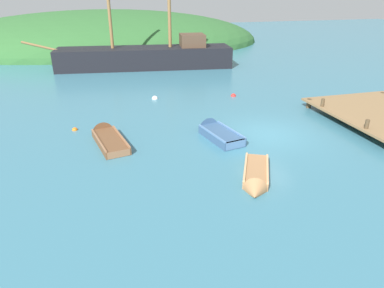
{
  "coord_description": "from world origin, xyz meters",
  "views": [
    {
      "loc": [
        -8.01,
        -14.54,
        6.75
      ],
      "look_at": [
        -4.22,
        -0.8,
        0.31
      ],
      "focal_mm": 32.2,
      "sensor_mm": 36.0,
      "label": 1
    }
  ],
  "objects_px": {
    "rowboat_near_dock": "(256,178)",
    "sailing_ship": "(147,60)",
    "rowboat_center": "(216,133)",
    "buoy_red": "(233,96)",
    "rowboat_portside": "(107,138)",
    "buoy_white": "(155,99)",
    "buoy_orange": "(75,130)"
  },
  "relations": [
    {
      "from": "sailing_ship",
      "to": "buoy_red",
      "type": "relative_size",
      "value": 50.18
    },
    {
      "from": "rowboat_portside",
      "to": "rowboat_center",
      "type": "bearing_deg",
      "value": -110.37
    },
    {
      "from": "sailing_ship",
      "to": "rowboat_near_dock",
      "type": "distance_m",
      "value": 21.86
    },
    {
      "from": "rowboat_portside",
      "to": "buoy_red",
      "type": "bearing_deg",
      "value": -69.04
    },
    {
      "from": "rowboat_center",
      "to": "buoy_orange",
      "type": "relative_size",
      "value": 11.48
    },
    {
      "from": "rowboat_center",
      "to": "rowboat_near_dock",
      "type": "relative_size",
      "value": 1.06
    },
    {
      "from": "sailing_ship",
      "to": "buoy_red",
      "type": "distance_m",
      "value": 11.77
    },
    {
      "from": "rowboat_near_dock",
      "to": "sailing_ship",
      "type": "bearing_deg",
      "value": -151.28
    },
    {
      "from": "rowboat_portside",
      "to": "buoy_white",
      "type": "xyz_separation_m",
      "value": [
        3.41,
        6.29,
        -0.11
      ]
    },
    {
      "from": "rowboat_center",
      "to": "rowboat_portside",
      "type": "distance_m",
      "value": 5.36
    },
    {
      "from": "sailing_ship",
      "to": "rowboat_center",
      "type": "height_order",
      "value": "sailing_ship"
    },
    {
      "from": "sailing_ship",
      "to": "rowboat_near_dock",
      "type": "relative_size",
      "value": 5.87
    },
    {
      "from": "rowboat_near_dock",
      "to": "buoy_white",
      "type": "height_order",
      "value": "rowboat_near_dock"
    },
    {
      "from": "buoy_red",
      "to": "rowboat_portside",
      "type": "bearing_deg",
      "value": -147.98
    },
    {
      "from": "rowboat_center",
      "to": "rowboat_near_dock",
      "type": "height_order",
      "value": "rowboat_center"
    },
    {
      "from": "rowboat_center",
      "to": "rowboat_near_dock",
      "type": "distance_m",
      "value": 4.58
    },
    {
      "from": "rowboat_near_dock",
      "to": "buoy_red",
      "type": "xyz_separation_m",
      "value": [
        3.42,
        10.91,
        -0.09
      ]
    },
    {
      "from": "rowboat_near_dock",
      "to": "buoy_orange",
      "type": "xyz_separation_m",
      "value": [
        -6.9,
        7.28,
        -0.09
      ]
    },
    {
      "from": "sailing_ship",
      "to": "rowboat_near_dock",
      "type": "xyz_separation_m",
      "value": [
        0.89,
        -21.83,
        -0.59
      ]
    },
    {
      "from": "rowboat_near_dock",
      "to": "buoy_orange",
      "type": "height_order",
      "value": "rowboat_near_dock"
    },
    {
      "from": "rowboat_center",
      "to": "rowboat_portside",
      "type": "height_order",
      "value": "rowboat_center"
    },
    {
      "from": "rowboat_portside",
      "to": "buoy_red",
      "type": "height_order",
      "value": "rowboat_portside"
    },
    {
      "from": "rowboat_near_dock",
      "to": "rowboat_portside",
      "type": "relative_size",
      "value": 0.83
    },
    {
      "from": "buoy_orange",
      "to": "rowboat_center",
      "type": "bearing_deg",
      "value": -21.48
    },
    {
      "from": "buoy_white",
      "to": "rowboat_portside",
      "type": "bearing_deg",
      "value": -118.5
    },
    {
      "from": "rowboat_near_dock",
      "to": "rowboat_portside",
      "type": "distance_m",
      "value": 7.61
    },
    {
      "from": "rowboat_portside",
      "to": "buoy_orange",
      "type": "relative_size",
      "value": 13.14
    },
    {
      "from": "sailing_ship",
      "to": "rowboat_portside",
      "type": "distance_m",
      "value": 16.99
    },
    {
      "from": "rowboat_portside",
      "to": "buoy_white",
      "type": "bearing_deg",
      "value": -39.57
    },
    {
      "from": "rowboat_center",
      "to": "buoy_red",
      "type": "distance_m",
      "value": 7.21
    },
    {
      "from": "sailing_ship",
      "to": "rowboat_near_dock",
      "type": "bearing_deg",
      "value": 99.41
    },
    {
      "from": "buoy_red",
      "to": "buoy_orange",
      "type": "xyz_separation_m",
      "value": [
        -10.32,
        -3.62,
        0.0
      ]
    }
  ]
}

